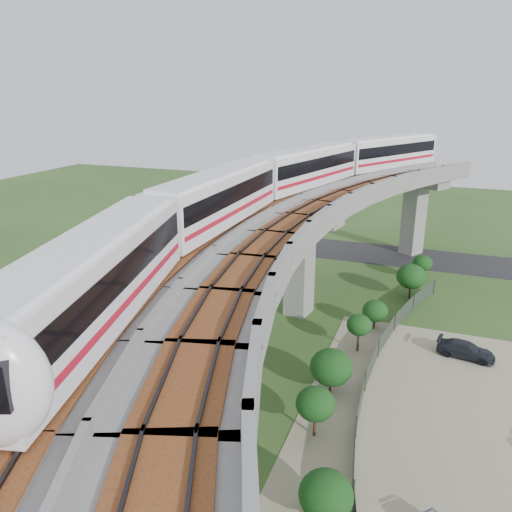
% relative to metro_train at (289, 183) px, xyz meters
% --- Properties ---
extents(ground, '(160.00, 160.00, 0.00)m').
position_rel_metro_train_xyz_m(ground, '(-0.78, -7.19, -12.31)').
color(ground, '#315020').
rests_on(ground, ground).
extents(dirt_lot, '(18.00, 26.00, 0.04)m').
position_rel_metro_train_xyz_m(dirt_lot, '(13.22, -9.19, -12.29)').
color(dirt_lot, gray).
rests_on(dirt_lot, ground).
extents(asphalt_road, '(60.00, 8.00, 0.03)m').
position_rel_metro_train_xyz_m(asphalt_road, '(-0.78, 22.81, -12.29)').
color(asphalt_road, '#232326').
rests_on(asphalt_road, ground).
extents(viaduct, '(19.58, 73.98, 11.40)m').
position_rel_metro_train_xyz_m(viaduct, '(3.06, -7.19, -3.26)').
color(viaduct, '#99968E').
rests_on(viaduct, ground).
extents(metro_train, '(14.20, 60.86, 3.64)m').
position_rel_metro_train_xyz_m(metro_train, '(0.00, 0.00, 0.00)').
color(metro_train, white).
rests_on(metro_train, ground).
extents(fence, '(3.87, 38.73, 1.50)m').
position_rel_metro_train_xyz_m(fence, '(8.97, -7.19, -11.56)').
color(fence, '#2D382D').
rests_on(fence, ground).
extents(tree_0, '(2.01, 2.01, 2.84)m').
position_rel_metro_train_xyz_m(tree_0, '(10.07, 15.20, -10.33)').
color(tree_0, '#382314').
rests_on(tree_0, ground).
extents(tree_1, '(2.78, 2.78, 3.45)m').
position_rel_metro_train_xyz_m(tree_1, '(9.28, 10.03, -10.04)').
color(tree_1, '#382314').
rests_on(tree_1, ground).
extents(tree_2, '(2.12, 2.12, 2.56)m').
position_rel_metro_train_xyz_m(tree_2, '(6.98, 2.31, -10.66)').
color(tree_2, '#382314').
rests_on(tree_2, ground).
extents(tree_3, '(1.91, 1.91, 3.05)m').
position_rel_metro_train_xyz_m(tree_3, '(6.33, -1.95, -10.08)').
color(tree_3, '#382314').
rests_on(tree_3, ground).
extents(tree_4, '(2.81, 2.81, 3.10)m').
position_rel_metro_train_xyz_m(tree_4, '(5.53, -8.08, -10.41)').
color(tree_4, '#382314').
rests_on(tree_4, ground).
extents(tree_5, '(2.28, 2.28, 3.15)m').
position_rel_metro_train_xyz_m(tree_5, '(5.63, -12.73, -10.14)').
color(tree_5, '#382314').
rests_on(tree_5, ground).
extents(tree_6, '(2.54, 2.54, 2.78)m').
position_rel_metro_train_xyz_m(tree_6, '(7.61, -18.65, -10.61)').
color(tree_6, '#382314').
rests_on(tree_6, ground).
extents(car_dark, '(4.35, 2.32, 1.20)m').
position_rel_metro_train_xyz_m(car_dark, '(14.09, -0.05, -11.67)').
color(car_dark, black).
rests_on(car_dark, dirt_lot).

